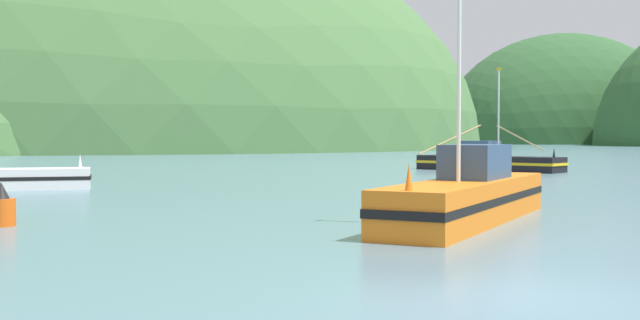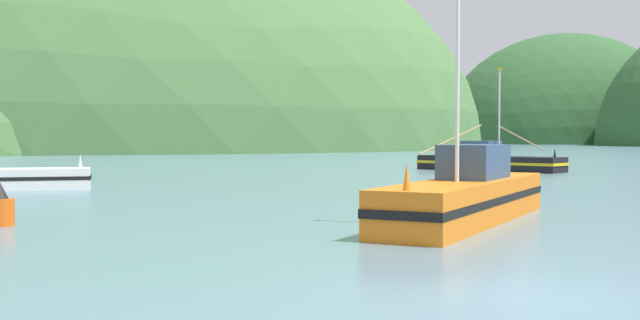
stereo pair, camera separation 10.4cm
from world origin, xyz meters
The scene contains 6 objects.
ground_plane centered at (0.00, 0.00, 0.00)m, with size 600.00×600.00×0.00m, color slate.
hill_far_left centered at (-22.47, 163.59, 0.00)m, with size 171.90×137.52×104.18m, color #47703D.
hill_far_right centered at (121.50, 221.98, 0.00)m, with size 83.40×66.72×70.98m, color #2D562D.
fishing_boat_black centered at (18.22, 43.38, 0.73)m, with size 14.85×11.42×7.70m.
fishing_boat_orange centered at (3.54, 10.66, 0.81)m, with size 8.76×10.32×7.99m.
channel_buoy centered at (-10.40, 12.26, 0.52)m, with size 0.81×0.81×1.31m.
Camera 1 is at (-5.67, -12.17, 2.68)m, focal length 44.09 mm.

